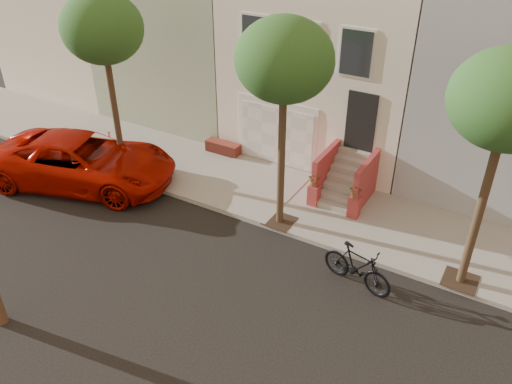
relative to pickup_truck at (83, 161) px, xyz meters
The scene contains 8 objects.
ground 6.81m from the pickup_truck, 23.56° to the right, with size 90.00×90.00×0.00m, color black.
sidewalk 6.78m from the pickup_truck, 23.19° to the left, with size 40.00×3.70×0.15m, color gray.
house_row 10.86m from the pickup_truck, 53.91° to the left, with size 33.10×11.70×7.00m.
tree_left 4.57m from the pickup_truck, 60.20° to the left, with size 2.70×2.57×6.30m.
tree_mid 8.49m from the pickup_truck, ahead, with size 2.70×2.57×6.30m.
tree_right 13.47m from the pickup_truck, ahead, with size 2.70×2.57×6.30m.
pickup_truck is the anchor object (origin of this frame).
motorcycle 10.25m from the pickup_truck, ahead, with size 0.58×2.06×1.24m, color black.
Camera 1 is at (7.00, -7.83, 9.42)m, focal length 35.85 mm.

